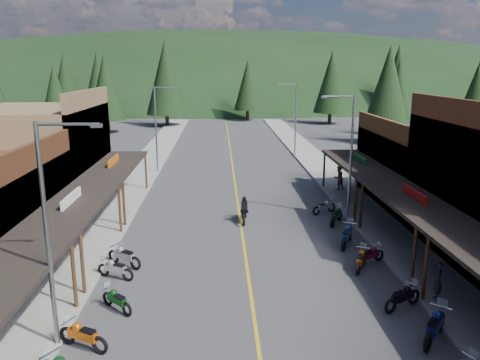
{
  "coord_description": "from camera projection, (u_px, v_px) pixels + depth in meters",
  "views": [
    {
      "loc": [
        -1.31,
        -21.02,
        9.66
      ],
      "look_at": [
        -0.07,
        6.5,
        3.0
      ],
      "focal_mm": 35.0,
      "sensor_mm": 36.0,
      "label": 1
    }
  ],
  "objects": [
    {
      "name": "pine_9",
      "position": [
        398.0,
        91.0,
        65.98
      ],
      "size": [
        4.93,
        4.93,
        10.8
      ],
      "color": "black",
      "rests_on": "ground"
    },
    {
      "name": "shop_west_3",
      "position": [
        39.0,
        158.0,
        32.28
      ],
      "size": [
        10.9,
        10.2,
        8.2
      ],
      "color": "brown",
      "rests_on": "ground"
    },
    {
      "name": "bike_east_11",
      "position": [
        324.0,
        206.0,
        31.54
      ],
      "size": [
        1.95,
        1.42,
        1.07
      ],
      "primitive_type": null,
      "rotation": [
        0.0,
        0.0,
        -1.09
      ],
      "color": "#98999E",
      "rests_on": "ground"
    },
    {
      "name": "pine_4",
      "position": [
        331.0,
        82.0,
        80.08
      ],
      "size": [
        5.88,
        5.88,
        12.5
      ],
      "color": "black",
      "rests_on": "ground"
    },
    {
      "name": "centerline",
      "position": [
        234.0,
        177.0,
        42.15
      ],
      "size": [
        0.15,
        90.0,
        0.01
      ],
      "primitive_type": "cube",
      "color": "gold",
      "rests_on": "ground"
    },
    {
      "name": "pine_6",
      "position": [
        478.0,
        85.0,
        85.36
      ],
      "size": [
        5.04,
        5.04,
        11.0
      ],
      "color": "black",
      "rests_on": "ground"
    },
    {
      "name": "bike_east_10",
      "position": [
        336.0,
        215.0,
        29.4
      ],
      "size": [
        1.7,
        2.2,
        1.22
      ],
      "primitive_type": null,
      "rotation": [
        0.0,
        0.0,
        -0.53
      ],
      "color": "#0E461F",
      "rests_on": "ground"
    },
    {
      "name": "streetlight_0",
      "position": [
        51.0,
        228.0,
        15.56
      ],
      "size": [
        2.16,
        0.18,
        8.0
      ],
      "color": "gray",
      "rests_on": "ground"
    },
    {
      "name": "streetlight_2",
      "position": [
        349.0,
        151.0,
        29.76
      ],
      "size": [
        2.16,
        0.18,
        8.0
      ],
      "color": "gray",
      "rests_on": "ground"
    },
    {
      "name": "bike_east_7",
      "position": [
        361.0,
        259.0,
        22.79
      ],
      "size": [
        1.45,
        2.08,
        1.14
      ],
      "primitive_type": null,
      "rotation": [
        0.0,
        0.0,
        -0.44
      ],
      "color": "#A3590B",
      "rests_on": "ground"
    },
    {
      "name": "pine_1",
      "position": [
        98.0,
        80.0,
        87.96
      ],
      "size": [
        5.88,
        5.88,
        12.5
      ],
      "color": "black",
      "rests_on": "ground"
    },
    {
      "name": "bike_west_5",
      "position": [
        83.0,
        334.0,
        16.31
      ],
      "size": [
        2.15,
        1.54,
        1.18
      ],
      "primitive_type": null,
      "rotation": [
        0.0,
        0.0,
        1.1
      ],
      "color": "#C5590E",
      "rests_on": "ground"
    },
    {
      "name": "bike_east_5",
      "position": [
        435.0,
        325.0,
        16.79
      ],
      "size": [
        2.06,
        2.26,
        1.32
      ],
      "primitive_type": null,
      "rotation": [
        0.0,
        0.0,
        -0.69
      ],
      "color": "navy",
      "rests_on": "ground"
    },
    {
      "name": "bike_west_6",
      "position": [
        117.0,
        299.0,
        18.91
      ],
      "size": [
        1.77,
        1.72,
        1.06
      ],
      "primitive_type": null,
      "rotation": [
        0.0,
        0.0,
        0.81
      ],
      "color": "#0E4715",
      "rests_on": "ground"
    },
    {
      "name": "sidewalk_west",
      "position": [
        137.0,
        177.0,
        41.76
      ],
      "size": [
        3.4,
        94.0,
        0.15
      ],
      "primitive_type": "cube",
      "color": "gray",
      "rests_on": "ground"
    },
    {
      "name": "pine_2",
      "position": [
        166.0,
        78.0,
        76.74
      ],
      "size": [
        6.72,
        6.72,
        14.0
      ],
      "color": "black",
      "rests_on": "ground"
    },
    {
      "name": "pedestrian_east_b",
      "position": [
        338.0,
        178.0,
        37.16
      ],
      "size": [
        1.08,
        0.94,
        1.93
      ],
      "primitive_type": "imported",
      "rotation": [
        0.0,
        0.0,
        3.67
      ],
      "color": "brown",
      "rests_on": "sidewalk_east"
    },
    {
      "name": "bike_east_6",
      "position": [
        403.0,
        296.0,
        19.07
      ],
      "size": [
        2.07,
        1.56,
        1.14
      ],
      "primitive_type": null,
      "rotation": [
        0.0,
        0.0,
        -1.06
      ],
      "color": "black",
      "rests_on": "ground"
    },
    {
      "name": "pedestrian_east_a",
      "position": [
        437.0,
        281.0,
        19.46
      ],
      "size": [
        0.56,
        0.7,
        1.68
      ],
      "primitive_type": "imported",
      "rotation": [
        0.0,
        0.0,
        -1.87
      ],
      "color": "#2B2234",
      "rests_on": "sidewalk_east"
    },
    {
      "name": "streetlight_3",
      "position": [
        294.0,
        116.0,
        51.12
      ],
      "size": [
        2.16,
        0.18,
        8.0
      ],
      "color": "gray",
      "rests_on": "ground"
    },
    {
      "name": "pine_7",
      "position": [
        65.0,
        80.0,
        93.44
      ],
      "size": [
        5.88,
        5.88,
        12.5
      ],
      "color": "black",
      "rests_on": "ground"
    },
    {
      "name": "pine_10",
      "position": [
        106.0,
        87.0,
        68.91
      ],
      "size": [
        5.38,
        5.38,
        11.6
      ],
      "color": "black",
      "rests_on": "ground"
    },
    {
      "name": "bike_east_9",
      "position": [
        347.0,
        234.0,
        25.83
      ],
      "size": [
        1.75,
        2.45,
        1.34
      ],
      "primitive_type": null,
      "rotation": [
        0.0,
        0.0,
        -0.46
      ],
      "color": "navy",
      "rests_on": "ground"
    },
    {
      "name": "ridge_hill",
      "position": [
        223.0,
        97.0,
        153.83
      ],
      "size": [
        310.0,
        140.0,
        60.0
      ],
      "primitive_type": "ellipsoid",
      "color": "black",
      "rests_on": "ground"
    },
    {
      "name": "rider_on_bike",
      "position": [
        244.0,
        211.0,
        29.85
      ],
      "size": [
        0.94,
        2.35,
        1.75
      ],
      "rotation": [
        0.0,
        0.0,
        -0.08
      ],
      "color": "black",
      "rests_on": "ground"
    },
    {
      "name": "ground",
      "position": [
        247.0,
        271.0,
        22.73
      ],
      "size": [
        220.0,
        220.0,
        0.0
      ],
      "primitive_type": "plane",
      "color": "#38383A",
      "rests_on": "ground"
    },
    {
      "name": "bike_east_8",
      "position": [
        371.0,
        254.0,
        23.41
      ],
      "size": [
        1.92,
        1.52,
        1.07
      ],
      "primitive_type": null,
      "rotation": [
        0.0,
        0.0,
        -1.01
      ],
      "color": "maroon",
      "rests_on": "ground"
    },
    {
      "name": "pine_11",
      "position": [
        388.0,
        87.0,
        58.82
      ],
      "size": [
        5.82,
        5.82,
        12.4
      ],
      "color": "black",
      "rests_on": "ground"
    },
    {
      "name": "pine_8",
      "position": [
        56.0,
        97.0,
        59.21
      ],
      "size": [
        4.48,
        4.48,
        10.0
      ],
      "color": "black",
      "rests_on": "ground"
    },
    {
      "name": "sidewalk_east",
      "position": [
        330.0,
        175.0,
        42.52
      ],
      "size": [
        3.4,
        94.0,
        0.15
      ],
      "primitive_type": "cube",
      "color": "gray",
      "rests_on": "ground"
    },
    {
      "name": "pine_5",
      "position": [
        397.0,
        76.0,
        92.25
      ],
      "size": [
        6.72,
        6.72,
        14.0
      ],
      "color": "black",
      "rests_on": "ground"
    },
    {
      "name": "bike_west_8",
      "position": [
        124.0,
        255.0,
        23.13
      ],
      "size": [
        2.16,
        1.83,
        1.22
      ],
      "primitive_type": null,
      "rotation": [
        0.0,
        0.0,
        0.95
      ],
      "color": "gray",
      "rests_on": "ground"
    },
    {
      "name": "streetlight_1",
      "position": [
        157.0,
        126.0,
        42.75
      ],
      "size": [
        2.16,
        0.18,
        8.0
      ],
      "color": "gray",
      "rests_on": "ground"
    },
    {
      "name": "shop_east_3",
      "position": [
        428.0,
        169.0,
        33.71
      ],
      "size": [
        10.9,
        10.2,
        6.2
      ],
      "color": "#4C2D16",
      "rests_on": "ground"
    },
    {
      "name": "pine_3",
      "position": [
        248.0,
        85.0,
        85.47
      ],
      "size": [
        5.04,
        5.04,
        11.0
      ],
      "color": "black",
      "rests_on": "ground"
    },
    {
      "name": "bike_west_7",
      "position": [
        115.0,
        268.0,
        21.8
      ],
      "size": [
        2.01,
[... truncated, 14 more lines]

